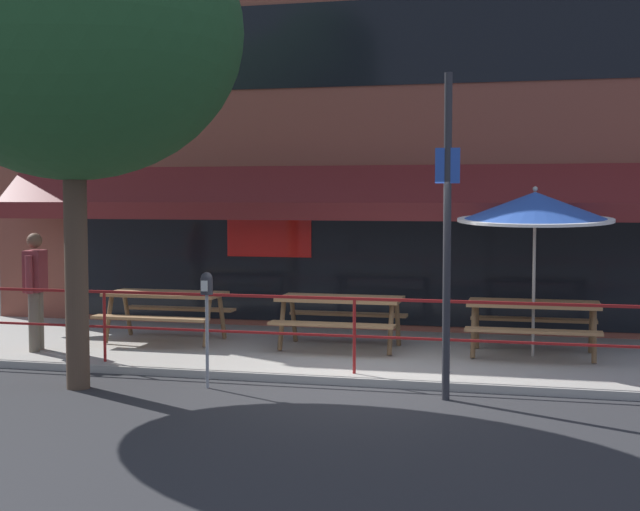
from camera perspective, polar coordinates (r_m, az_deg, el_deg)
The scene contains 12 objects.
ground_plane at distance 11.09m, azimuth 1.89°, elevation -8.36°, with size 120.00×120.00×0.00m, color #2D2D30.
patio_deck at distance 13.01m, azimuth 3.72°, elevation -6.33°, with size 15.00×4.00×0.10m, color #ADA89E.
restaurant_building at distance 15.04m, azimuth 5.28°, elevation 8.05°, with size 15.00×1.60×6.95m.
patio_railing at distance 11.24m, azimuth 2.21°, elevation -4.06°, with size 13.84×0.04×0.97m.
picnic_table_left at distance 13.91m, azimuth -9.85°, elevation -2.98°, with size 1.80×1.42×0.76m.
picnic_table_centre at distance 13.06m, azimuth 1.31°, elevation -3.37°, with size 1.80×1.42×0.76m.
picnic_table_right at distance 12.80m, azimuth 13.49°, elevation -3.62°, with size 1.80×1.42×0.76m.
patio_umbrella_right at distance 12.72m, azimuth 13.60°, elevation 3.00°, with size 2.14×2.14×2.38m.
pedestrian_walking at distance 13.50m, azimuth -17.75°, elevation -1.81°, with size 0.32×0.61×1.71m.
parking_meter_near at distance 10.88m, azimuth -7.26°, elevation -2.49°, with size 0.15×0.16×1.42m.
street_sign_pole at distance 10.21m, azimuth 8.14°, elevation 1.43°, with size 0.28×0.09×3.73m.
street_tree_curbside at distance 11.20m, azimuth -15.27°, elevation 14.83°, with size 4.12×3.71×6.65m.
Camera 1 is at (2.24, -10.61, 2.34)m, focal length 50.00 mm.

